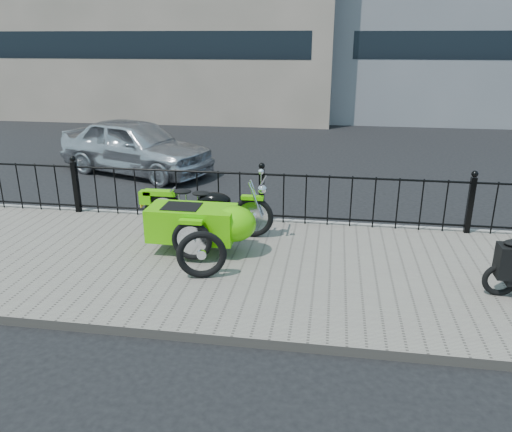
# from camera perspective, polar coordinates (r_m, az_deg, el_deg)

# --- Properties ---
(ground) EXTENTS (120.00, 120.00, 0.00)m
(ground) POSITION_cam_1_polar(r_m,az_deg,el_deg) (7.80, -0.76, -4.69)
(ground) COLOR black
(ground) RESTS_ON ground
(sidewalk) EXTENTS (30.00, 3.80, 0.12)m
(sidewalk) POSITION_cam_1_polar(r_m,az_deg,el_deg) (7.33, -1.42, -5.84)
(sidewalk) COLOR slate
(sidewalk) RESTS_ON ground
(curb) EXTENTS (30.00, 0.10, 0.12)m
(curb) POSITION_cam_1_polar(r_m,az_deg,el_deg) (9.10, 0.76, -0.66)
(curb) COLOR gray
(curb) RESTS_ON ground
(iron_fence) EXTENTS (14.11, 0.11, 1.08)m
(iron_fence) POSITION_cam_1_polar(r_m,az_deg,el_deg) (8.80, 0.65, 2.25)
(iron_fence) COLOR black
(iron_fence) RESTS_ON sidewalk
(motorcycle_sidecar) EXTENTS (2.28, 1.48, 0.98)m
(motorcycle_sidecar) POSITION_cam_1_polar(r_m,az_deg,el_deg) (7.66, -5.75, -0.46)
(motorcycle_sidecar) COLOR black
(motorcycle_sidecar) RESTS_ON sidewalk
(spare_tire) EXTENTS (0.69, 0.27, 0.68)m
(spare_tire) POSITION_cam_1_polar(r_m,az_deg,el_deg) (6.78, -6.25, -4.41)
(spare_tire) COLOR black
(spare_tire) RESTS_ON sidewalk
(sedan_car) EXTENTS (4.36, 2.92, 1.38)m
(sedan_car) POSITION_cam_1_polar(r_m,az_deg,el_deg) (12.91, -13.61, 7.78)
(sedan_car) COLOR silver
(sedan_car) RESTS_ON ground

